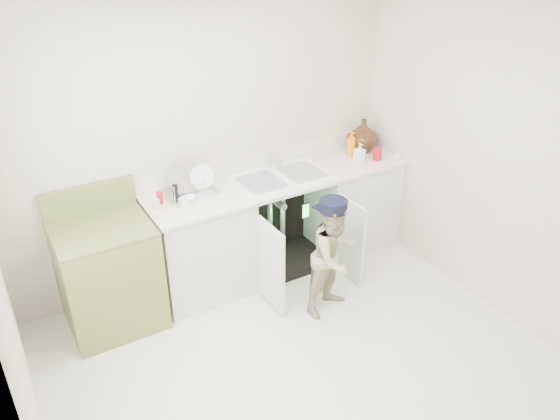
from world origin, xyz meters
name	(u,v)px	position (x,y,z in m)	size (l,w,h in m)	color
ground	(301,362)	(0.00, 0.00, 0.00)	(3.50, 3.50, 0.00)	beige
room_shell	(305,215)	(0.00, 0.00, 1.25)	(6.00, 5.50, 1.26)	beige
counter_run	(284,219)	(0.58, 1.21, 0.47)	(2.44, 1.02, 1.21)	silver
avocado_stove	(109,274)	(-1.04, 1.18, 0.46)	(0.71, 0.65, 1.11)	olive
repair_worker	(334,255)	(0.58, 0.42, 0.51)	(0.57, 0.69, 1.02)	#C0B58A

